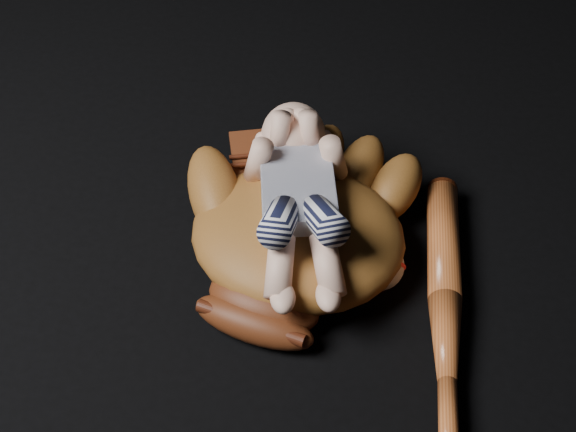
{
  "coord_description": "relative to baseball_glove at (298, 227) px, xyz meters",
  "views": [
    {
      "loc": [
        0.12,
        -0.75,
        0.95
      ],
      "look_at": [
        0.06,
        0.16,
        0.07
      ],
      "focal_mm": 55.0,
      "sensor_mm": 36.0,
      "label": 1
    }
  ],
  "objects": [
    {
      "name": "baseball",
      "position": [
        0.12,
        -0.04,
        -0.03
      ],
      "size": [
        0.09,
        0.09,
        0.07
      ],
      "primitive_type": "sphere",
      "rotation": [
        0.0,
        0.0,
        0.32
      ],
      "color": "white",
      "rests_on": "ground"
    },
    {
      "name": "baseball_glove",
      "position": [
        0.0,
        0.0,
        0.0
      ],
      "size": [
        0.51,
        0.54,
        0.14
      ],
      "primitive_type": null,
      "rotation": [
        0.0,
        0.0,
        -0.34
      ],
      "color": "brown",
      "rests_on": "ground"
    },
    {
      "name": "baseball_bat",
      "position": [
        0.21,
        -0.11,
        -0.04
      ],
      "size": [
        0.07,
        0.51,
        0.05
      ],
      "primitive_type": null,
      "rotation": [
        0.0,
        0.0,
        -0.04
      ],
      "color": "#B15122",
      "rests_on": "ground"
    },
    {
      "name": "newborn_baby",
      "position": [
        0.0,
        -0.0,
        0.06
      ],
      "size": [
        0.21,
        0.38,
        0.15
      ],
      "primitive_type": null,
      "rotation": [
        0.0,
        0.0,
        0.12
      ],
      "color": "#E8B195",
      "rests_on": "baseball_glove"
    }
  ]
}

